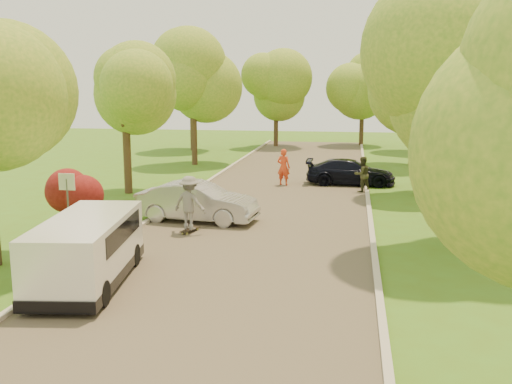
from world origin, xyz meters
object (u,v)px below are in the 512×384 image
Objects in this scene: person_striped at (284,167)px; person_olive at (362,174)px; minivan at (88,249)px; skateboarder at (189,203)px; silver_sedan at (197,202)px; street_sign at (67,192)px; dark_sedan at (350,172)px; longboard at (190,230)px.

person_striped is 4.06m from person_olive.
skateboarder reaches higher than minivan.
skateboarder reaches higher than person_olive.
silver_sedan is 9.36m from person_olive.
minivan is 2.60× the size of skateboarder.
silver_sedan is (0.91, 7.05, -0.17)m from minivan.
person_striped is at bearing -50.86° from person_olive.
street_sign reaches higher than skateboarder.
dark_sedan is (9.04, 12.07, -0.92)m from street_sign.
person_striped reaches higher than person_olive.
skateboarder is 10.57m from person_olive.
person_olive is (3.88, -1.17, -0.09)m from person_striped.
dark_sedan is 2.42× the size of person_striped.
longboard is at bearing 152.88° from dark_sedan.
street_sign is at bearing 37.14° from skateboarder.
dark_sedan is 1.99m from person_olive.
dark_sedan is 2.42× the size of skateboarder.
street_sign reaches higher than dark_sedan.
person_striped is (2.02, 9.93, -0.12)m from skateboarder.
minivan is at bearing 178.91° from silver_sedan.
dark_sedan reaches higher than longboard.
person_striped reaches higher than dark_sedan.
skateboarder is (0.00, -0.00, 0.94)m from longboard.
person_striped is at bearing -8.78° from silver_sedan.
silver_sedan is at bearing -66.87° from longboard.
dark_sedan is at bearing -25.41° from silver_sedan.
silver_sedan is at bearing 15.18° from person_olive.
silver_sedan is 8.56m from person_striped.
minivan is at bearing -56.85° from street_sign.
silver_sedan is at bearing -66.87° from skateboarder.
skateboarder is (0.20, -1.67, 0.31)m from silver_sedan.
minivan reaches higher than dark_sedan.
silver_sedan is 2.42× the size of skateboarder.
longboard is at bearing 21.91° from person_olive.
minivan reaches higher than person_olive.
silver_sedan is (3.50, 3.07, -0.83)m from street_sign.
skateboarder reaches higher than longboard.
skateboarder is (-5.34, -10.67, 0.40)m from dark_sedan.
dark_sedan is (5.54, 8.99, -0.09)m from silver_sedan.
minivan reaches higher than longboard.
longboard is 0.53× the size of person_striped.
minivan is 1.08× the size of dark_sedan.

